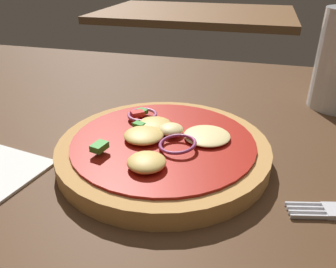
% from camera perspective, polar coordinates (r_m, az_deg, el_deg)
% --- Properties ---
extents(dining_table, '(1.24, 0.81, 0.03)m').
position_cam_1_polar(dining_table, '(0.39, 7.63, -5.63)').
color(dining_table, '#4C301C').
rests_on(dining_table, ground).
extents(pizza, '(0.23, 0.23, 0.03)m').
position_cam_1_polar(pizza, '(0.37, -0.81, -2.42)').
color(pizza, tan).
rests_on(pizza, dining_table).
extents(background_table, '(0.80, 0.56, 0.03)m').
position_cam_1_polar(background_table, '(1.52, 4.78, 19.58)').
color(background_table, brown).
rests_on(background_table, ground).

